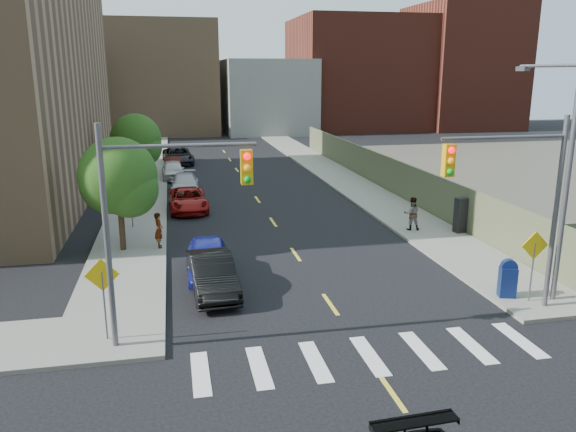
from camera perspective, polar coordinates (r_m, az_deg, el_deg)
name	(u,v)px	position (r m, az deg, el deg)	size (l,w,h in m)	color
sidewalk_nw	(148,166)	(52.85, -14.07, 4.98)	(3.50, 73.00, 0.15)	gray
sidewalk_ne	(313,160)	(54.43, 2.52, 5.66)	(3.50, 73.00, 0.15)	gray
fence_north	(382,171)	(42.09, 9.50, 4.50)	(0.12, 44.00, 2.50)	#616446
bg_bldg_west	(41,90)	(82.36, -23.78, 11.61)	(14.00, 18.00, 12.00)	#592319
bg_bldg_midwest	(165,78)	(82.65, -12.41, 13.52)	(14.00, 16.00, 15.00)	#8C6B4C
bg_bldg_center	(266,96)	(81.83, -2.26, 12.08)	(12.00, 16.00, 10.00)	gray
bg_bldg_east	(356,74)	(87.09, 6.91, 14.11)	(18.00, 18.00, 16.00)	#592319
bg_bldg_fareast	(461,67)	(91.61, 17.18, 14.23)	(14.00, 16.00, 18.00)	#592319
smokestack	(488,33)	(93.74, 19.66, 17.10)	(1.80, 1.80, 28.00)	#8C6B4C
signal_nw	(158,206)	(17.09, -13.11, 1.01)	(4.59, 0.30, 7.00)	#59595E
signal_ne	(519,189)	(20.57, 22.44, 2.53)	(4.59, 0.30, 7.00)	#59595E
streetlight_ne	(562,163)	(22.46, 26.05, 4.88)	(0.25, 3.70, 9.00)	#59595E
warn_sign_nw	(103,284)	(18.45, -18.31, -6.60)	(1.06, 0.06, 2.83)	#59595E
warn_sign_ne	(534,253)	(22.26, 23.71, -3.51)	(1.06, 0.06, 2.83)	#59595E
warn_sign_midwest	(131,194)	(31.39, -15.71, 2.16)	(1.06, 0.06, 2.83)	#59595E
tree_west_near	(118,181)	(27.26, -16.86, 3.45)	(3.66, 3.64, 5.52)	#332114
tree_west_far	(136,142)	(42.05, -15.19, 7.25)	(3.66, 3.64, 5.52)	#332114
parked_car_blue	(209,258)	(23.98, -8.07, -4.23)	(1.81, 4.49, 1.53)	#1C229A
parked_car_black	(212,274)	(22.11, -7.72, -5.87)	(1.61, 4.62, 1.52)	black
parked_car_red	(188,200)	(35.36, -10.11, 1.65)	(2.28, 4.95, 1.38)	maroon
parked_car_silver	(185,183)	(40.61, -10.44, 3.27)	(1.89, 4.65, 1.35)	#B6B8BE
parked_car_white	(173,170)	(46.11, -11.60, 4.61)	(1.74, 4.32, 1.47)	silver
parked_car_maroon	(173,165)	(48.86, -11.62, 5.05)	(1.38, 3.96, 1.30)	#42110D
parked_car_grey	(178,156)	(53.69, -11.12, 6.03)	(2.55, 5.53, 1.54)	black
mailbox	(508,279)	(22.72, 21.43, -5.93)	(0.71, 0.61, 1.48)	#0D1C50
payphone	(460,215)	(30.84, 17.10, 0.09)	(0.55, 0.45, 1.85)	black
pedestrian_west	(159,230)	(27.65, -12.98, -1.41)	(0.63, 0.41, 1.72)	gray
pedestrian_east	(412,214)	(30.67, 12.47, 0.24)	(0.86, 0.67, 1.78)	gray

